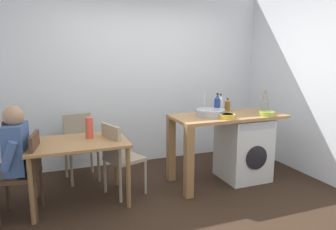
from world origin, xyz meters
name	(u,v)px	position (x,y,z in m)	size (l,w,h in m)	color
ground_plane	(180,207)	(0.00, 0.00, 0.00)	(5.46, 5.46, 0.00)	black
wall_back	(137,78)	(0.00, 1.75, 1.35)	(4.60, 0.10, 2.70)	silver
wall_counter_side	(333,83)	(2.15, 0.00, 1.35)	(0.10, 3.80, 2.70)	silver
dining_table	(78,149)	(-1.05, 0.54, 0.64)	(1.10, 0.76, 0.74)	#9E7042
chair_person_seat	(26,170)	(-1.59, 0.43, 0.51)	(0.46, 0.46, 0.90)	#4C3323
chair_opposite	(119,155)	(-0.57, 0.56, 0.51)	(0.51, 0.51, 0.90)	gray
chair_spare_by_wall	(80,143)	(-0.96, 1.31, 0.51)	(0.45, 0.45, 0.90)	gray
seated_person	(8,156)	(-1.75, 0.45, 0.67)	(0.53, 0.53, 1.20)	#595651
kitchen_counter	(214,128)	(0.68, 0.49, 0.76)	(1.50, 0.68, 0.92)	#9E7042
washing_machine	(243,148)	(1.15, 0.49, 0.43)	(0.60, 0.61, 0.86)	silver
sink_basin	(211,113)	(0.63, 0.49, 0.97)	(0.38, 0.38, 0.09)	#9EA0A5
tap	(204,104)	(0.63, 0.67, 1.06)	(0.02, 0.02, 0.28)	#B2B2B7
bottle_tall_green	(217,105)	(0.79, 0.60, 1.05)	(0.08, 0.08, 0.28)	navy
bottle_squat_brown	(221,104)	(0.92, 0.74, 1.03)	(0.06, 0.06, 0.25)	silver
bottle_clear_small	(227,105)	(1.04, 0.75, 1.00)	(0.08, 0.08, 0.18)	brown
mixing_bowl	(227,116)	(0.75, 0.29, 0.95)	(0.20, 0.20, 0.06)	gold
utensil_crock	(265,106)	(1.52, 0.54, 0.99)	(0.11, 0.11, 0.30)	gray
colander	(267,113)	(1.34, 0.27, 0.95)	(0.20, 0.20, 0.06)	#A8C63D
vase	(89,128)	(-0.90, 0.64, 0.86)	(0.09, 0.09, 0.25)	#D84C38
scissors	(229,116)	(0.84, 0.39, 0.92)	(0.15, 0.06, 0.01)	#B2B2B7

